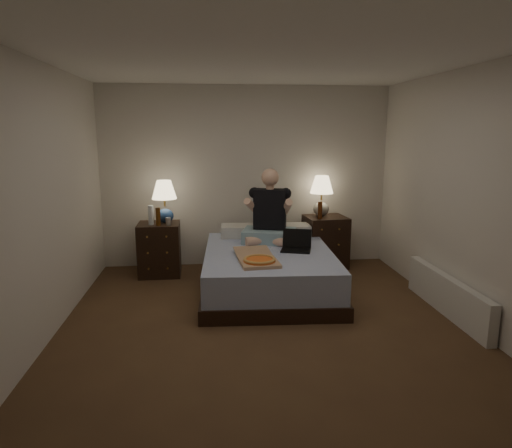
{
  "coord_description": "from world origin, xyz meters",
  "views": [
    {
      "loc": [
        -0.52,
        -4.12,
        1.88
      ],
      "look_at": [
        0.0,
        0.9,
        0.85
      ],
      "focal_mm": 32.0,
      "sensor_mm": 36.0,
      "label": 1
    }
  ],
  "objects": [
    {
      "name": "floor",
      "position": [
        0.0,
        0.0,
        0.0
      ],
      "size": [
        4.0,
        4.5,
        0.0
      ],
      "primitive_type": "cube",
      "color": "brown",
      "rests_on": "ground"
    },
    {
      "name": "ceiling",
      "position": [
        0.0,
        0.0,
        2.5
      ],
      "size": [
        4.0,
        4.5,
        0.0
      ],
      "primitive_type": "cube",
      "rotation": [
        3.14,
        0.0,
        0.0
      ],
      "color": "white",
      "rests_on": "ground"
    },
    {
      "name": "wall_back",
      "position": [
        0.0,
        2.25,
        1.25
      ],
      "size": [
        4.0,
        0.0,
        2.5
      ],
      "primitive_type": "cube",
      "rotation": [
        1.57,
        0.0,
        0.0
      ],
      "color": "beige",
      "rests_on": "ground"
    },
    {
      "name": "wall_front",
      "position": [
        0.0,
        -2.25,
        1.25
      ],
      "size": [
        4.0,
        0.0,
        2.5
      ],
      "primitive_type": "cube",
      "rotation": [
        -1.57,
        0.0,
        0.0
      ],
      "color": "beige",
      "rests_on": "ground"
    },
    {
      "name": "wall_left",
      "position": [
        -2.0,
        0.0,
        1.25
      ],
      "size": [
        0.0,
        4.5,
        2.5
      ],
      "primitive_type": "cube",
      "rotation": [
        1.57,
        0.0,
        1.57
      ],
      "color": "beige",
      "rests_on": "ground"
    },
    {
      "name": "wall_right",
      "position": [
        2.0,
        0.0,
        1.25
      ],
      "size": [
        0.0,
        4.5,
        2.5
      ],
      "primitive_type": "cube",
      "rotation": [
        1.57,
        0.0,
        -1.57
      ],
      "color": "beige",
      "rests_on": "ground"
    },
    {
      "name": "bed",
      "position": [
        0.16,
        1.06,
        0.25
      ],
      "size": [
        1.57,
        2.04,
        0.49
      ],
      "primitive_type": "cube",
      "rotation": [
        0.0,
        0.0,
        -0.05
      ],
      "color": "#5369A7",
      "rests_on": "floor"
    },
    {
      "name": "nightstand_left",
      "position": [
        -1.19,
        1.82,
        0.35
      ],
      "size": [
        0.54,
        0.49,
        0.7
      ],
      "primitive_type": "cube",
      "rotation": [
        0.0,
        0.0,
        0.01
      ],
      "color": "black",
      "rests_on": "floor"
    },
    {
      "name": "nightstand_right",
      "position": [
        1.09,
        1.96,
        0.36
      ],
      "size": [
        0.6,
        0.55,
        0.72
      ],
      "primitive_type": "cube",
      "rotation": [
        0.0,
        0.0,
        0.1
      ],
      "color": "black",
      "rests_on": "floor"
    },
    {
      "name": "lamp_left",
      "position": [
        -1.1,
        1.85,
        0.98
      ],
      "size": [
        0.35,
        0.35,
        0.56
      ],
      "primitive_type": null,
      "rotation": [
        0.0,
        0.0,
        -0.11
      ],
      "color": "navy",
      "rests_on": "nightstand_left"
    },
    {
      "name": "lamp_right",
      "position": [
        1.03,
        2.03,
        1.0
      ],
      "size": [
        0.41,
        0.41,
        0.56
      ],
      "primitive_type": null,
      "rotation": [
        0.0,
        0.0,
        -0.34
      ],
      "color": "#9A9991",
      "rests_on": "nightstand_right"
    },
    {
      "name": "water_bottle",
      "position": [
        -1.27,
        1.75,
        0.82
      ],
      "size": [
        0.07,
        0.07,
        0.25
      ],
      "primitive_type": "cylinder",
      "color": "white",
      "rests_on": "nightstand_left"
    },
    {
      "name": "soda_can",
      "position": [
        -1.05,
        1.69,
        0.75
      ],
      "size": [
        0.07,
        0.07,
        0.1
      ],
      "primitive_type": "cylinder",
      "color": "beige",
      "rests_on": "nightstand_left"
    },
    {
      "name": "beer_bottle_left",
      "position": [
        -1.17,
        1.68,
        0.81
      ],
      "size": [
        0.06,
        0.06,
        0.23
      ],
      "primitive_type": "cylinder",
      "color": "#57300C",
      "rests_on": "nightstand_left"
    },
    {
      "name": "beer_bottle_right",
      "position": [
        0.97,
        1.82,
        0.83
      ],
      "size": [
        0.06,
        0.06,
        0.23
      ],
      "primitive_type": "cylinder",
      "color": "#59280C",
      "rests_on": "nightstand_right"
    },
    {
      "name": "person",
      "position": [
        0.23,
        1.49,
        0.96
      ],
      "size": [
        0.77,
        0.67,
        0.93
      ],
      "primitive_type": null,
      "rotation": [
        0.0,
        0.0,
        -0.25
      ],
      "color": "black",
      "rests_on": "bed"
    },
    {
      "name": "laptop",
      "position": [
        0.48,
        1.0,
        0.61
      ],
      "size": [
        0.41,
        0.36,
        0.24
      ],
      "primitive_type": null,
      "rotation": [
        0.0,
        0.0,
        -0.29
      ],
      "color": "black",
      "rests_on": "bed"
    },
    {
      "name": "pizza_box",
      "position": [
        -0.01,
        0.5,
        0.53
      ],
      "size": [
        0.47,
        0.79,
        0.08
      ],
      "primitive_type": null,
      "rotation": [
        0.0,
        0.0,
        0.09
      ],
      "color": "tan",
      "rests_on": "bed"
    },
    {
      "name": "radiator",
      "position": [
        1.93,
        0.16,
        0.2
      ],
      "size": [
        0.1,
        1.6,
        0.4
      ],
      "primitive_type": "cube",
      "color": "silver",
      "rests_on": "floor"
    }
  ]
}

